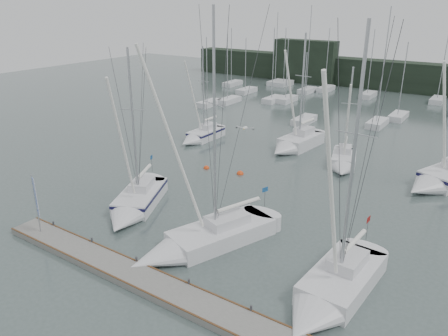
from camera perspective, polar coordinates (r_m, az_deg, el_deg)
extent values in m
plane|color=#485854|center=(28.97, -2.69, -10.29)|extent=(160.00, 160.00, 0.00)
cube|color=slate|center=(25.71, -9.56, -14.60)|extent=(24.00, 2.00, 0.40)
cube|color=black|center=(84.03, 23.80, 10.75)|extent=(90.00, 4.00, 5.00)
cube|color=black|center=(87.75, 10.54, 13.51)|extent=(12.00, 3.00, 8.00)
cube|color=white|center=(84.45, 7.92, 10.86)|extent=(1.80, 4.50, 0.90)
cylinder|color=#A7AAAF|center=(83.24, 7.95, 14.38)|extent=(0.12, 0.12, 9.63)
cube|color=white|center=(70.47, 8.21, 8.83)|extent=(1.80, 4.50, 0.90)
cylinder|color=#A7AAAF|center=(69.16, 8.24, 12.73)|extent=(0.12, 0.12, 8.92)
cube|color=white|center=(78.28, 10.81, 9.89)|extent=(1.80, 4.50, 0.90)
cylinder|color=#A7AAAF|center=(76.79, 11.03, 15.12)|extent=(0.12, 0.12, 13.52)
cube|color=white|center=(69.10, 0.67, 8.79)|extent=(1.80, 4.50, 0.90)
cylinder|color=#A7AAAF|center=(67.76, 0.45, 13.05)|extent=(0.12, 0.12, 9.58)
cube|color=white|center=(58.35, 10.43, 6.13)|extent=(1.80, 4.50, 0.90)
cylinder|color=#A7AAAF|center=(56.91, 10.52, 10.50)|extent=(0.12, 0.12, 8.28)
cube|color=white|center=(80.51, 13.16, 10.02)|extent=(1.80, 4.50, 0.90)
cylinder|color=#A7AAAF|center=(79.23, 13.35, 13.80)|extent=(0.12, 0.12, 9.91)
cube|color=white|center=(83.56, 1.14, 10.95)|extent=(1.80, 4.50, 0.90)
cylinder|color=#A7AAAF|center=(82.38, 0.97, 14.49)|extent=(0.12, 0.12, 9.60)
cube|color=white|center=(85.24, 6.83, 11.01)|extent=(1.80, 4.50, 0.90)
cylinder|color=#A7AAAF|center=(83.92, 6.87, 15.38)|extent=(0.12, 0.12, 12.24)
cube|color=white|center=(59.20, 19.37, 5.49)|extent=(1.80, 4.50, 0.90)
cylinder|color=#A7AAAF|center=(57.34, 20.12, 12.38)|extent=(0.12, 0.12, 13.62)
cube|color=white|center=(76.88, 2.97, 10.03)|extent=(1.80, 4.50, 0.90)
cylinder|color=#A7AAAF|center=(75.70, 2.84, 13.44)|extent=(0.12, 0.12, 8.44)
cube|color=white|center=(67.10, -1.94, 8.41)|extent=(1.80, 4.50, 0.90)
cylinder|color=#A7AAAF|center=(65.77, -2.25, 12.68)|extent=(0.12, 0.12, 9.33)
cube|color=white|center=(76.95, 18.30, 9.02)|extent=(1.80, 4.50, 0.90)
cylinder|color=#A7AAAF|center=(75.61, 18.66, 12.99)|extent=(0.12, 0.12, 10.01)
cube|color=white|center=(70.17, 6.44, 8.85)|extent=(1.80, 4.50, 0.90)
cylinder|color=#A7AAAF|center=(68.76, 6.44, 13.41)|extent=(0.12, 0.12, 10.45)
cube|color=white|center=(76.89, 26.10, 7.93)|extent=(1.80, 4.50, 0.90)
cylinder|color=#A7AAAF|center=(75.39, 26.88, 12.88)|extent=(0.12, 0.12, 12.72)
cube|color=white|center=(63.77, 21.80, 6.24)|extent=(1.80, 4.50, 0.90)
cylinder|color=#A7AAAF|center=(62.30, 22.34, 10.69)|extent=(0.12, 0.12, 9.35)
cube|color=white|center=(35.20, -10.80, -3.92)|extent=(4.86, 6.40, 1.39)
cone|color=white|center=(31.76, -13.31, -7.02)|extent=(3.48, 3.38, 2.69)
cube|color=silver|center=(35.19, -10.67, -2.10)|extent=(2.31, 2.73, 0.65)
cylinder|color=#A7AAAF|center=(32.74, -11.78, 5.62)|extent=(0.17, 0.17, 10.95)
cylinder|color=white|center=(35.48, -10.38, -0.43)|extent=(1.42, 2.69, 0.26)
cube|color=#110F38|center=(35.01, -10.86, -3.23)|extent=(4.89, 6.43, 0.23)
cube|color=navy|center=(37.01, -9.46, 1.39)|extent=(0.23, 0.46, 0.33)
cube|color=white|center=(29.48, -0.32, -8.73)|extent=(5.25, 7.65, 1.39)
cone|color=white|center=(27.32, -9.18, -11.67)|extent=(3.83, 3.87, 2.96)
cube|color=silver|center=(29.23, 0.42, -6.74)|extent=(2.51, 3.21, 0.65)
cylinder|color=#A7AAAF|center=(26.27, -1.26, 5.42)|extent=(0.17, 0.17, 13.75)
cylinder|color=white|center=(29.36, 1.93, -4.80)|extent=(1.45, 3.32, 0.26)
cube|color=navy|center=(30.47, 5.40, -2.82)|extent=(0.19, 0.47, 0.33)
cube|color=white|center=(26.01, 15.19, -14.01)|extent=(3.29, 6.24, 1.46)
cone|color=white|center=(22.80, 10.64, -19.30)|extent=(3.08, 2.78, 2.92)
cube|color=silver|center=(25.81, 15.85, -11.52)|extent=(1.75, 2.52, 0.68)
cylinder|color=#A7AAAF|center=(22.33, 16.53, 1.04)|extent=(0.18, 0.18, 13.17)
cylinder|color=white|center=(25.96, 16.67, -9.16)|extent=(0.45, 2.98, 0.27)
cube|color=maroon|center=(27.41, 18.36, -6.40)|extent=(0.05, 0.53, 0.35)
cube|color=white|center=(50.85, -2.39, 4.31)|extent=(2.30, 4.61, 1.35)
cone|color=white|center=(48.40, -4.72, 3.38)|extent=(2.27, 1.99, 2.25)
cube|color=silver|center=(50.92, -2.10, 5.50)|extent=(1.26, 1.85, 0.63)
cylinder|color=#A7AAAF|center=(49.32, -2.72, 10.19)|extent=(0.16, 0.16, 9.38)
cylinder|color=white|center=(51.07, -1.80, 6.49)|extent=(0.28, 2.24, 0.25)
cube|color=#110F38|center=(50.73, -2.40, 4.80)|extent=(2.32, 4.63, 0.22)
cube|color=white|center=(48.63, 9.99, 3.31)|extent=(3.31, 5.73, 1.62)
cone|color=white|center=(45.47, 7.44, 2.20)|extent=(2.95, 2.63, 2.70)
cube|color=silver|center=(48.74, 10.40, 4.79)|extent=(1.73, 2.34, 0.76)
cylinder|color=#A7AAAF|center=(46.81, 10.22, 10.43)|extent=(0.19, 0.19, 10.76)
cylinder|color=white|center=(48.94, 10.81, 6.01)|extent=(0.61, 2.68, 0.30)
cube|color=white|center=(44.28, 15.36, 0.97)|extent=(3.34, 4.73, 1.37)
cone|color=white|center=(41.41, 15.15, -0.42)|extent=(2.63, 2.39, 2.19)
cube|color=silver|center=(44.39, 15.51, 2.38)|extent=(1.65, 1.99, 0.64)
cylinder|color=#A7AAAF|center=(42.61, 15.97, 7.00)|extent=(0.16, 0.16, 8.37)
cylinder|color=white|center=(44.53, 15.64, 3.54)|extent=(0.85, 2.08, 0.26)
cone|color=white|center=(39.60, 24.33, -2.48)|extent=(3.73, 3.67, 2.90)
sphere|color=#E24214|center=(40.47, 2.11, -0.79)|extent=(0.65, 0.65, 0.65)
sphere|color=#E24214|center=(41.83, -2.32, -0.05)|extent=(0.56, 0.56, 0.56)
cylinder|color=#A7AAAF|center=(31.53, -23.34, -4.32)|extent=(0.08, 0.08, 4.14)
cube|color=#1C4AB4|center=(31.01, -23.36, -3.55)|extent=(0.53, 0.23, 2.76)
ellipsoid|color=silver|center=(25.67, 2.76, 5.24)|extent=(0.33, 0.50, 0.21)
cube|color=gray|center=(25.75, 2.13, 5.35)|extent=(0.49, 0.25, 0.11)
cube|color=gray|center=(25.58, 3.39, 5.22)|extent=(0.49, 0.25, 0.11)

